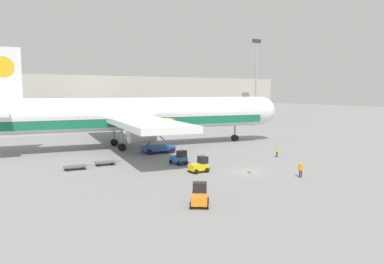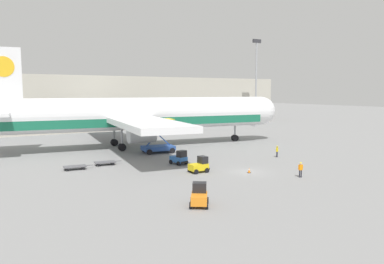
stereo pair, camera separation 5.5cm
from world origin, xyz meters
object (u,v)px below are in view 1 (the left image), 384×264
Objects in this scene: light_mast at (256,77)px; baggage_tug_foreground at (200,196)px; baggage_tug_mid at (200,165)px; airplane_main at (136,115)px; traffic_cone_near at (249,170)px; scissor_lift_loader at (158,140)px; ground_crew_far at (277,150)px; baggage_tug_far at (179,158)px; baggage_dolly_lead at (75,167)px; baggage_dolly_second at (105,162)px; ground_crew_near at (301,168)px.

baggage_tug_foreground is (-54.64, -54.83, -13.35)m from light_mast.
light_mast is 10.01× the size of baggage_tug_mid.
light_mast reaches higher than airplane_main.
baggage_tug_foreground is at bearing -147.50° from traffic_cone_near.
scissor_lift_loader reaches higher than baggage_tug_mid.
baggage_tug_far is at bearing -36.34° from ground_crew_far.
ground_crew_far is at bearing -7.31° from baggage_dolly_lead.
baggage_tug_mid is (-2.28, -16.23, -1.24)m from scissor_lift_loader.
baggage_dolly_lead is 1.00× the size of baggage_dolly_second.
baggage_tug_foreground is 22.29m from baggage_dolly_second.
baggage_tug_far reaches higher than baggage_dolly_second.
ground_crew_near is (6.32, -24.90, -1.02)m from scissor_lift_loader.
baggage_dolly_second is (-10.29, -13.12, -5.45)m from airplane_main.
baggage_dolly_second is 25.91m from ground_crew_far.
baggage_dolly_lead is (-60.10, -33.42, -13.84)m from light_mast.
baggage_dolly_lead is 2.10× the size of ground_crew_far.
light_mast is 6.57× the size of baggage_dolly_second.
airplane_main is at bearing 163.77° from baggage_tug_far.
baggage_tug_mid is 1.34× the size of ground_crew_near.
traffic_cone_near is (-42.05, -46.80, -13.90)m from light_mast.
baggage_tug_foreground is at bearing -123.37° from baggage_tug_mid.
light_mast is at bearing 35.46° from baggage_dolly_lead.
ground_crew_far is 2.67× the size of traffic_cone_near.
light_mast reaches higher than traffic_cone_near.
scissor_lift_loader is at bearing 157.49° from baggage_tug_far.
airplane_main is 15.37× the size of baggage_dolly_lead.
airplane_main is at bearing 103.01° from scissor_lift_loader.
traffic_cone_near is at bearing -74.51° from airplane_main.
light_mast is at bearing 31.48° from airplane_main.
light_mast is 61.43m from baggage_tug_far.
airplane_main is at bearing -156.84° from light_mast.
ground_crew_near is (16.10, 2.89, 0.22)m from baggage_tug_foreground.
baggage_tug_foreground and baggage_tug_mid have the same top height.
light_mast is 78.55m from baggage_tug_foreground.
baggage_tug_foreground is 1.14× the size of baggage_tug_mid.
airplane_main reaches higher than scissor_lift_loader.
baggage_tug_foreground and baggage_tug_far have the same top height.
ground_crew_far is (24.67, -7.91, 0.67)m from baggage_dolly_second.
airplane_main is 32.24× the size of ground_crew_far.
ground_crew_near is at bearing -126.58° from light_mast.
airplane_main is 25.92m from ground_crew_far.
traffic_cone_near reaches higher than baggage_dolly_lead.
airplane_main is 23.42× the size of baggage_tug_mid.
ground_crew_near is at bearing 31.43° from ground_crew_far.
light_mast is at bearing 48.06° from traffic_cone_near.
airplane_main is at bearing -81.19° from ground_crew_far.
scissor_lift_loader is 19.27m from ground_crew_far.
baggage_dolly_second is (4.33, 0.84, 0.00)m from baggage_dolly_lead.
baggage_dolly_lead is at bearing -150.93° from light_mast.
baggage_tug_mid and baggage_tug_far have the same top height.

